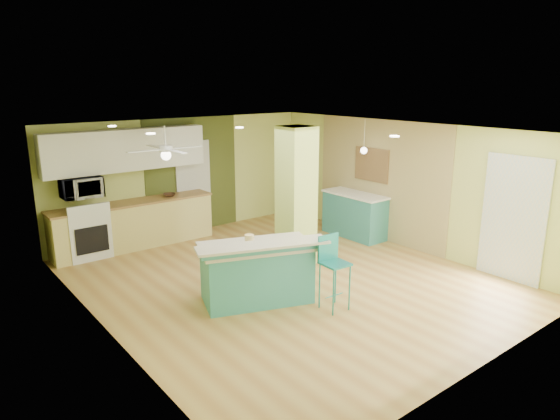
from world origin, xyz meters
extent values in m
cube|color=#A37439|center=(0.00, 0.00, -0.01)|extent=(6.00, 7.00, 0.01)
cube|color=white|center=(0.00, 0.00, 2.50)|extent=(6.00, 7.00, 0.01)
cube|color=#C5CF6F|center=(0.00, 3.50, 1.25)|extent=(6.00, 0.01, 2.50)
cube|color=#C5CF6F|center=(0.00, -3.50, 1.25)|extent=(6.00, 0.01, 2.50)
cube|color=#C5CF6F|center=(-3.00, 0.00, 1.25)|extent=(0.01, 7.00, 2.50)
cube|color=#C5CF6F|center=(3.00, 0.00, 1.25)|extent=(0.01, 7.00, 2.50)
cube|color=#978356|center=(2.99, 0.60, 1.25)|extent=(0.02, 3.40, 2.50)
cube|color=#454F1F|center=(0.20, 3.49, 1.25)|extent=(2.20, 0.02, 2.50)
cube|color=silver|center=(0.20, 3.46, 1.00)|extent=(0.82, 0.05, 2.00)
cube|color=silver|center=(2.97, -2.30, 1.05)|extent=(0.04, 1.08, 2.10)
cube|color=#C4DA65|center=(0.65, 0.50, 1.25)|extent=(0.55, 0.55, 2.50)
cube|color=#D7C670|center=(-1.30, 3.20, 0.45)|extent=(3.20, 0.60, 0.90)
cube|color=brown|center=(-1.30, 3.20, 0.92)|extent=(3.25, 0.63, 0.04)
cube|color=white|center=(-2.25, 3.20, 0.45)|extent=(0.76, 0.64, 0.90)
cube|color=black|center=(-2.25, 2.87, 0.42)|extent=(0.59, 0.02, 0.50)
cube|color=white|center=(-2.25, 2.90, 0.99)|extent=(0.76, 0.06, 0.18)
cube|color=white|center=(-1.30, 3.32, 1.95)|extent=(3.20, 0.34, 0.80)
imported|color=white|center=(-2.25, 3.20, 1.35)|extent=(0.70, 0.48, 0.39)
cylinder|color=white|center=(-1.10, 2.00, 2.30)|extent=(0.03, 0.03, 0.40)
cylinder|color=white|center=(-1.10, 2.00, 2.10)|extent=(0.24, 0.24, 0.10)
sphere|color=white|center=(-1.10, 2.00, 1.98)|extent=(0.18, 0.18, 0.18)
cylinder|color=white|center=(2.65, 0.75, 2.19)|extent=(0.01, 0.01, 0.62)
sphere|color=white|center=(2.65, 0.75, 1.88)|extent=(0.14, 0.14, 0.14)
cube|color=brown|center=(2.96, 0.80, 1.55)|extent=(0.03, 0.90, 0.70)
cube|color=teal|center=(-0.85, -0.37, 0.42)|extent=(1.76, 1.29, 0.84)
cube|color=beige|center=(-0.85, -0.37, 0.86)|extent=(1.88, 1.41, 0.05)
cube|color=teal|center=(-0.98, -0.72, 0.95)|extent=(1.73, 0.73, 0.12)
cube|color=beige|center=(-0.98, -0.72, 1.00)|extent=(1.93, 1.02, 0.04)
cylinder|color=teal|center=(-0.31, -1.47, 0.35)|extent=(0.02, 0.02, 0.69)
cylinder|color=teal|center=(0.00, -1.48, 0.35)|extent=(0.02, 0.02, 0.69)
cylinder|color=teal|center=(-0.29, -1.16, 0.35)|extent=(0.02, 0.02, 0.69)
cylinder|color=teal|center=(0.02, -1.18, 0.35)|extent=(0.02, 0.02, 0.69)
cube|color=teal|center=(-0.14, -1.32, 0.71)|extent=(0.39, 0.39, 0.03)
cube|color=teal|center=(-0.13, -1.16, 0.91)|extent=(0.37, 0.05, 0.39)
cube|color=teal|center=(2.70, 0.98, 0.45)|extent=(0.58, 1.40, 0.90)
cube|color=white|center=(2.70, 0.98, 0.92)|extent=(0.62, 1.46, 0.04)
imported|color=#3C2518|center=(-0.53, 3.16, 0.97)|extent=(0.33, 0.33, 0.06)
cylinder|color=yellow|center=(-0.92, -0.28, 0.96)|extent=(0.14, 0.14, 0.15)
camera|label=1|loc=(-4.94, -6.12, 3.27)|focal=32.00mm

